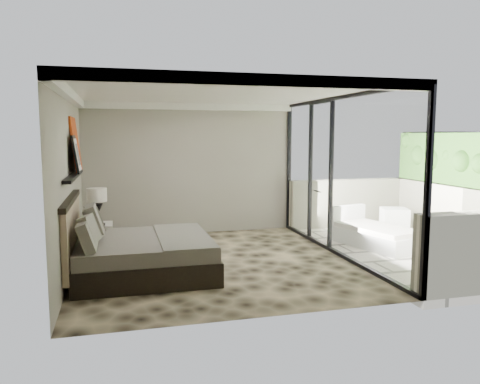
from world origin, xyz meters
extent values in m
plane|color=black|center=(0.00, 0.00, 0.00)|extent=(5.00, 5.00, 0.00)
cube|color=silver|center=(0.00, 0.00, 2.79)|extent=(4.50, 5.00, 0.02)
cube|color=gray|center=(0.00, 2.49, 1.40)|extent=(4.50, 0.02, 2.80)
cube|color=gray|center=(-2.24, 0.00, 1.40)|extent=(0.02, 5.00, 2.80)
cube|color=white|center=(2.25, 0.00, 1.40)|extent=(0.08, 5.00, 2.80)
cube|color=beige|center=(3.75, 0.00, -0.06)|extent=(3.00, 5.00, 0.12)
cube|color=beige|center=(5.10, 0.00, 0.55)|extent=(0.30, 5.00, 1.10)
cube|color=black|center=(-2.18, 0.10, 1.50)|extent=(0.12, 2.20, 0.05)
cube|color=black|center=(-1.15, -0.39, 0.17)|extent=(2.04, 1.94, 0.35)
cube|color=#575249|center=(-1.15, -0.39, 0.46)|extent=(1.98, 1.88, 0.21)
cube|color=#535248|center=(-0.57, -0.39, 0.57)|extent=(0.78, 1.92, 0.03)
cube|color=#91755C|center=(-2.20, -0.39, 0.68)|extent=(0.08, 2.04, 0.97)
cube|color=black|center=(-1.93, 1.24, 0.28)|extent=(0.62, 0.62, 0.56)
cone|color=black|center=(-1.90, 1.27, 0.61)|extent=(0.20, 0.20, 0.18)
cone|color=black|center=(-1.90, 1.27, 0.80)|extent=(0.20, 0.20, 0.18)
cylinder|color=beige|center=(-1.90, 1.27, 1.05)|extent=(0.36, 0.36, 0.25)
cube|color=#C65310|center=(-2.19, 0.81, 1.97)|extent=(0.13, 0.90, 0.90)
cube|color=black|center=(-2.14, 0.23, 1.82)|extent=(0.11, 0.50, 0.60)
cube|color=white|center=(4.32, 1.40, 0.27)|extent=(0.68, 0.68, 0.54)
cube|color=silver|center=(3.27, 0.37, 0.15)|extent=(1.29, 1.91, 0.30)
cube|color=beige|center=(3.27, 0.37, 0.35)|extent=(1.22, 1.79, 0.09)
cube|color=silver|center=(3.05, 1.16, 0.49)|extent=(0.87, 0.35, 0.38)
camera|label=1|loc=(-1.51, -7.52, 2.12)|focal=35.00mm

